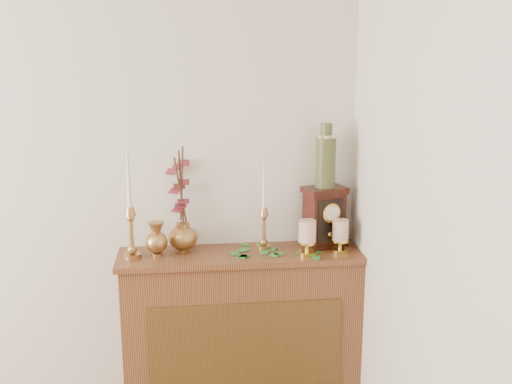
{
  "coord_description": "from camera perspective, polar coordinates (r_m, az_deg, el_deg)",
  "views": [
    {
      "loc": [
        1.15,
        -0.75,
        1.92
      ],
      "look_at": [
        1.47,
        2.05,
        1.25
      ],
      "focal_mm": 42.0,
      "sensor_mm": 36.0,
      "label": 1
    }
  ],
  "objects": [
    {
      "name": "pillar_candle_left",
      "position": [
        2.98,
        4.9,
        -4.15
      ],
      "size": [
        0.1,
        0.1,
        0.19
      ],
      "rotation": [
        0.0,
        0.0,
        -0.27
      ],
      "color": "#DBC24C",
      "rests_on": "console_shelf"
    },
    {
      "name": "ginger_jar",
      "position": [
        3.04,
        -7.21,
        -0.98
      ],
      "size": [
        0.22,
        0.24,
        0.54
      ],
      "rotation": [
        0.0,
        0.0,
        -0.27
      ],
      "color": "#AC8245",
      "rests_on": "console_shelf"
    },
    {
      "name": "ivy_garland",
      "position": [
        2.98,
        2.57,
        -5.81
      ],
      "size": [
        0.44,
        0.2,
        0.08
      ],
      "rotation": [
        0.0,
        0.0,
        -0.31
      ],
      "color": "#2E762D",
      "rests_on": "console_shelf"
    },
    {
      "name": "mantel_clock",
      "position": [
        3.1,
        6.52,
        -2.42
      ],
      "size": [
        0.24,
        0.2,
        0.31
      ],
      "rotation": [
        0.0,
        0.0,
        0.32
      ],
      "color": "#340F0A",
      "rests_on": "console_shelf"
    },
    {
      "name": "ceramic_vase",
      "position": [
        3.03,
        6.65,
        3.15
      ],
      "size": [
        0.1,
        0.1,
        0.33
      ],
      "rotation": [
        0.0,
        0.0,
        0.32
      ],
      "color": "#172F24",
      "rests_on": "mantel_clock"
    },
    {
      "name": "console_shelf",
      "position": [
        3.22,
        -1.31,
        -14.07
      ],
      "size": [
        1.24,
        0.34,
        0.93
      ],
      "color": "brown",
      "rests_on": "ground"
    },
    {
      "name": "bud_vase",
      "position": [
        2.98,
        -9.46,
        -4.51
      ],
      "size": [
        0.11,
        0.11,
        0.18
      ],
      "rotation": [
        0.0,
        0.0,
        -0.2
      ],
      "color": "#AC8245",
      "rests_on": "console_shelf"
    },
    {
      "name": "pillar_candle_right",
      "position": [
        3.04,
        8.02,
        -3.98
      ],
      "size": [
        0.09,
        0.09,
        0.18
      ],
      "rotation": [
        0.0,
        0.0,
        0.23
      ],
      "color": "#DBC24C",
      "rests_on": "console_shelf"
    },
    {
      "name": "candlestick_left",
      "position": [
        2.95,
        -11.84,
        -3.0
      ],
      "size": [
        0.09,
        0.09,
        0.53
      ],
      "rotation": [
        0.0,
        0.0,
        0.3
      ],
      "color": "#AC8245",
      "rests_on": "console_shelf"
    },
    {
      "name": "candlestick_center",
      "position": [
        3.03,
        0.75,
        -2.84
      ],
      "size": [
        0.07,
        0.07,
        0.44
      ],
      "rotation": [
        0.0,
        0.0,
        0.09
      ],
      "color": "#AC8245",
      "rests_on": "console_shelf"
    }
  ]
}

